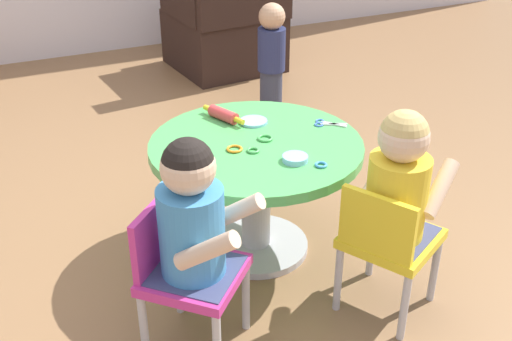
{
  "coord_description": "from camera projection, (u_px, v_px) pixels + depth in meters",
  "views": [
    {
      "loc": [
        -0.93,
        -2.01,
        1.59
      ],
      "look_at": [
        0.0,
        0.0,
        0.38
      ],
      "focal_mm": 44.38,
      "sensor_mm": 36.0,
      "label": 1
    }
  ],
  "objects": [
    {
      "name": "craft_table",
      "position": [
        256.0,
        171.0,
        2.52
      ],
      "size": [
        0.84,
        0.84,
        0.5
      ],
      "color": "silver",
      "rests_on": "ground"
    },
    {
      "name": "seated_child_left",
      "position": [
        192.0,
        215.0,
        1.95
      ],
      "size": [
        0.43,
        0.43,
        0.51
      ],
      "color": "#3F4772",
      "rests_on": "ground"
    },
    {
      "name": "cookie_cutter_1",
      "position": [
        234.0,
        149.0,
        2.4
      ],
      "size": [
        0.06,
        0.06,
        0.01
      ],
      "primitive_type": "torus",
      "color": "orange",
      "rests_on": "craft_table"
    },
    {
      "name": "craft_scissors",
      "position": [
        326.0,
        124.0,
        2.61
      ],
      "size": [
        0.14,
        0.12,
        0.01
      ],
      "color": "silver",
      "rests_on": "craft_table"
    },
    {
      "name": "cookie_cutter_2",
      "position": [
        321.0,
        165.0,
        2.29
      ],
      "size": [
        0.05,
        0.05,
        0.01
      ],
      "primitive_type": "torus",
      "color": "#3F99D8",
      "rests_on": "craft_table"
    },
    {
      "name": "seated_child_right",
      "position": [
        399.0,
        181.0,
        2.14
      ],
      "size": [
        0.43,
        0.4,
        0.51
      ],
      "color": "#3F4772",
      "rests_on": "ground"
    },
    {
      "name": "cookie_cutter_3",
      "position": [
        265.0,
        138.0,
        2.48
      ],
      "size": [
        0.06,
        0.06,
        0.01
      ],
      "primitive_type": "torus",
      "color": "#4CB259",
      "rests_on": "craft_table"
    },
    {
      "name": "rolling_pin",
      "position": [
        223.0,
        115.0,
        2.63
      ],
      "size": [
        0.1,
        0.22,
        0.05
      ],
      "color": "#D83F3F",
      "rests_on": "craft_table"
    },
    {
      "name": "armchair_dark",
      "position": [
        227.0,
        27.0,
        4.54
      ],
      "size": [
        0.77,
        0.78,
        0.85
      ],
      "color": "black",
      "rests_on": "ground"
    },
    {
      "name": "playdough_blob_1",
      "position": [
        254.0,
        121.0,
        2.62
      ],
      "size": [
        0.11,
        0.11,
        0.01
      ],
      "primitive_type": "cylinder",
      "color": "#8CCCF2",
      "rests_on": "craft_table"
    },
    {
      "name": "toddler_standing",
      "position": [
        271.0,
        54.0,
        3.85
      ],
      "size": [
        0.17,
        0.17,
        0.67
      ],
      "color": "#33384C",
      "rests_on": "ground"
    },
    {
      "name": "ground_plane",
      "position": [
        256.0,
        248.0,
        2.7
      ],
      "size": [
        10.0,
        10.0,
        0.0
      ],
      "primitive_type": "plane",
      "color": "olive"
    },
    {
      "name": "cookie_cutter_0",
      "position": [
        253.0,
        150.0,
        2.39
      ],
      "size": [
        0.05,
        0.05,
        0.01
      ],
      "primitive_type": "torus",
      "color": "#4CB259",
      "rests_on": "craft_table"
    },
    {
      "name": "playdough_blob_0",
      "position": [
        295.0,
        158.0,
        2.32
      ],
      "size": [
        0.09,
        0.09,
        0.02
      ],
      "primitive_type": "cylinder",
      "color": "#8CCCF2",
      "rests_on": "craft_table"
    },
    {
      "name": "child_chair_right",
      "position": [
        387.0,
        241.0,
        2.22
      ],
      "size": [
        0.41,
        0.41,
        0.54
      ],
      "color": "#B7B7BC",
      "rests_on": "ground"
    },
    {
      "name": "child_chair_left",
      "position": [
        185.0,
        271.0,
        2.07
      ],
      "size": [
        0.42,
        0.42,
        0.54
      ],
      "color": "#B7B7BC",
      "rests_on": "ground"
    }
  ]
}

